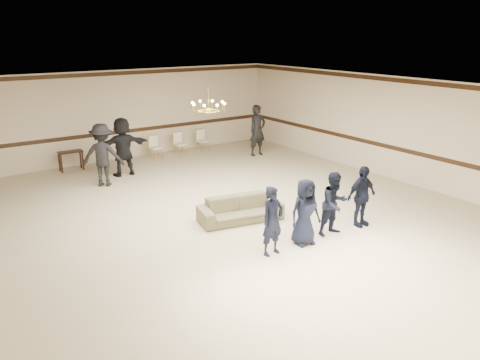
# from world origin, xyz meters

# --- Properties ---
(room) EXTENTS (12.01, 14.01, 3.21)m
(room) POSITION_xyz_m (0.00, 0.00, 1.60)
(room) COLOR #BDB392
(room) RESTS_ON ground
(chair_rail) EXTENTS (12.00, 0.02, 0.14)m
(chair_rail) POSITION_xyz_m (0.00, 6.99, 1.00)
(chair_rail) COLOR black
(chair_rail) RESTS_ON wall_back
(crown_molding) EXTENTS (12.00, 0.02, 0.14)m
(crown_molding) POSITION_xyz_m (0.00, 6.99, 3.08)
(crown_molding) COLOR black
(crown_molding) RESTS_ON wall_back
(chandelier) EXTENTS (0.94, 0.94, 0.89)m
(chandelier) POSITION_xyz_m (0.00, 1.00, 2.88)
(chandelier) COLOR #B6943A
(chandelier) RESTS_ON ceiling
(boy_a) EXTENTS (0.57, 0.40, 1.49)m
(boy_a) POSITION_xyz_m (-0.46, -2.27, 0.74)
(boy_a) COLOR black
(boy_a) RESTS_ON floor
(boy_b) EXTENTS (0.78, 0.55, 1.49)m
(boy_b) POSITION_xyz_m (0.44, -2.27, 0.74)
(boy_b) COLOR black
(boy_b) RESTS_ON floor
(boy_c) EXTENTS (0.74, 0.59, 1.49)m
(boy_c) POSITION_xyz_m (1.34, -2.27, 0.74)
(boy_c) COLOR black
(boy_c) RESTS_ON floor
(boy_d) EXTENTS (0.88, 0.39, 1.49)m
(boy_d) POSITION_xyz_m (2.24, -2.27, 0.74)
(boy_d) COLOR black
(boy_d) RESTS_ON floor
(settee) EXTENTS (2.18, 1.21, 0.60)m
(settee) POSITION_xyz_m (0.03, -0.38, 0.30)
(settee) COLOR #6B6847
(settee) RESTS_ON floor
(adult_left) EXTENTS (1.42, 1.27, 1.90)m
(adult_left) POSITION_xyz_m (-1.78, 4.26, 0.95)
(adult_left) COLOR black
(adult_left) RESTS_ON floor
(adult_mid) EXTENTS (1.79, 0.65, 1.90)m
(adult_mid) POSITION_xyz_m (-0.88, 4.96, 0.95)
(adult_mid) COLOR black
(adult_mid) RESTS_ON floor
(adult_right) EXTENTS (0.70, 0.46, 1.90)m
(adult_right) POSITION_xyz_m (4.22, 4.56, 0.95)
(adult_right) COLOR black
(adult_right) RESTS_ON floor
(banquet_chair_left) EXTENTS (0.44, 0.44, 0.84)m
(banquet_chair_left) POSITION_xyz_m (0.85, 6.28, 0.42)
(banquet_chair_left) COLOR #F4E7CD
(banquet_chair_left) RESTS_ON floor
(banquet_chair_mid) EXTENTS (0.43, 0.43, 0.84)m
(banquet_chair_mid) POSITION_xyz_m (1.85, 6.28, 0.42)
(banquet_chair_mid) COLOR #F4E7CD
(banquet_chair_mid) RESTS_ON floor
(banquet_chair_right) EXTENTS (0.44, 0.44, 0.84)m
(banquet_chair_right) POSITION_xyz_m (2.85, 6.28, 0.42)
(banquet_chair_right) COLOR #F4E7CD
(banquet_chair_right) RESTS_ON floor
(console_table) EXTENTS (0.81, 0.37, 0.67)m
(console_table) POSITION_xyz_m (-2.15, 6.48, 0.33)
(console_table) COLOR black
(console_table) RESTS_ON floor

